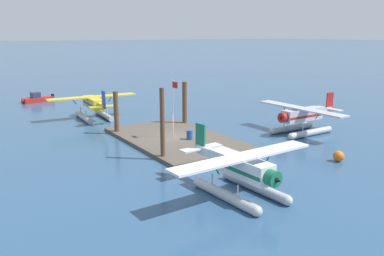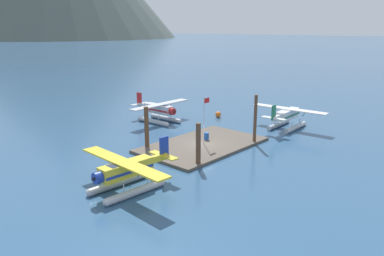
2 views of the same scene
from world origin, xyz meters
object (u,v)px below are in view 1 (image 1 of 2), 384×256
Objects in this scene: flagpole at (173,102)px; fuel_drum at (190,135)px; seaplane_yellow_port_aft at (93,106)px; seaplane_silver_bow_right at (302,118)px; seaplane_white_stbd_aft at (241,172)px; mooring_buoy at (339,156)px; boat_red_open_sw at (37,99)px.

fuel_drum is (1.41, 0.88, -3.00)m from flagpole.
seaplane_silver_bow_right is at bearing 40.15° from seaplane_yellow_port_aft.
fuel_drum is 12.97m from seaplane_white_stbd_aft.
seaplane_white_stbd_aft is (1.17, -10.94, 1.14)m from mooring_buoy.
seaplane_silver_bow_right is at bearing 69.96° from flagpole.
flagpole is 14.24m from seaplane_white_stbd_aft.
fuel_drum is 15.68m from seaplane_yellow_port_aft.
flagpole is 6.31× the size of mooring_buoy.
boat_red_open_sw is (-34.36, -18.55, -1.09)m from seaplane_silver_bow_right.
fuel_drum reaches higher than mooring_buoy.
fuel_drum is at bearing 31.99° from flagpole.
seaplane_yellow_port_aft is at bearing 11.10° from boat_red_open_sw.
seaplane_white_stbd_aft and seaplane_silver_bow_right have the same top height.
boat_red_open_sw is (-43.59, -3.11, -1.09)m from seaplane_white_stbd_aft.
mooring_buoy is 44.69m from boat_red_open_sw.
seaplane_silver_bow_right is 39.06m from boat_red_open_sw.
flagpole is at bearing 11.78° from boat_red_open_sw.
boat_red_open_sw is (-16.13, -3.16, -1.09)m from seaplane_yellow_port_aft.
seaplane_silver_bow_right is (3.08, 11.44, 0.84)m from fuel_drum.
boat_red_open_sw is at bearing -161.68° from mooring_buoy.
seaplane_yellow_port_aft is at bearing -157.51° from mooring_buoy.
seaplane_yellow_port_aft is at bearing -139.85° from seaplane_silver_bow_right.
boat_red_open_sw is (-29.87, -6.23, -3.25)m from flagpole.
boat_red_open_sw is at bearing -168.22° from flagpole.
seaplane_white_stbd_aft is at bearing -0.11° from seaplane_yellow_port_aft.
boat_red_open_sw reaches higher than mooring_buoy.
seaplane_white_stbd_aft is 2.15× the size of boat_red_open_sw.
flagpole is 6.21× the size of fuel_drum.
boat_red_open_sw is (-31.28, -7.11, -0.25)m from fuel_drum.
seaplane_yellow_port_aft reaches higher than fuel_drum.
mooring_buoy is at bearing 31.92° from fuel_drum.
seaplane_white_stbd_aft is at bearing 4.08° from boat_red_open_sw.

